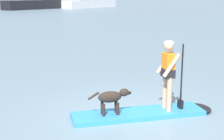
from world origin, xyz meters
TOP-DOWN VIEW (x-y plane):
  - ground_plane at (0.00, 0.00)m, footprint 400.00×400.00m
  - paddleboard at (0.21, -0.09)m, footprint 3.35×1.99m
  - person_paddler at (0.65, -0.28)m, footprint 0.68×0.60m
  - dog at (-0.58, 0.25)m, footprint 0.95×0.47m
  - moored_boat_far_starboard at (19.52, 49.70)m, footprint 11.13×5.10m
  - moored_boat_center at (31.60, 49.67)m, footprint 13.24×5.89m

SIDE VIEW (x-z plane):
  - ground_plane at x=0.00m, z-range 0.00..0.00m
  - paddleboard at x=0.21m, z-range 0.00..0.10m
  - dog at x=-0.58m, z-range 0.20..0.78m
  - person_paddler at x=0.65m, z-range 0.23..1.85m
  - moored_boat_center at x=31.60m, z-range -2.84..5.59m
  - moored_boat_far_starboard at x=19.52m, z-range -4.41..7.40m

